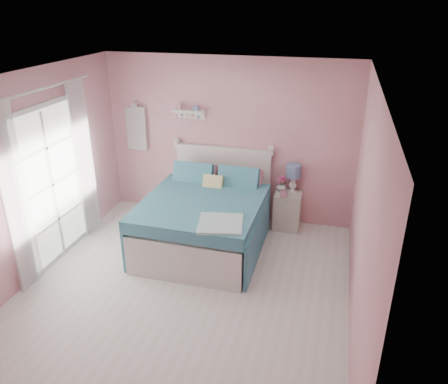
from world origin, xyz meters
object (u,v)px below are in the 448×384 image
at_px(nightstand, 287,210).
at_px(teacup, 283,194).
at_px(vase, 281,187).
at_px(table_lamp, 294,173).
at_px(bed, 206,219).

height_order(nightstand, teacup, teacup).
bearing_deg(teacup, vase, 107.42).
bearing_deg(table_lamp, teacup, -116.52).
height_order(nightstand, vase, vase).
xyz_separation_m(vase, teacup, (0.06, -0.19, -0.04)).
distance_m(table_lamp, teacup, 0.37).
bearing_deg(teacup, table_lamp, 63.48).
distance_m(vase, teacup, 0.20).
relative_size(vase, teacup, 1.46).
distance_m(bed, nightstand, 1.37).
bearing_deg(vase, teacup, -72.58).
bearing_deg(nightstand, bed, -143.17).
xyz_separation_m(bed, teacup, (1.03, 0.68, 0.23)).
bearing_deg(nightstand, table_lamp, 58.62).
relative_size(bed, nightstand, 3.53).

